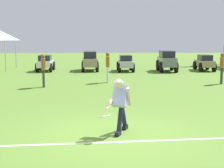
% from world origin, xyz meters
% --- Properties ---
extents(ground_plane, '(80.00, 80.00, 0.00)m').
position_xyz_m(ground_plane, '(0.00, 0.00, 0.00)').
color(ground_plane, '#5B832F').
extents(field_line_paint, '(21.99, 2.05, 0.01)m').
position_xyz_m(field_line_paint, '(0.00, -0.62, 0.00)').
color(field_line_paint, white).
rests_on(field_line_paint, ground_plane).
extents(frisbee_thrower, '(0.69, 1.03, 1.39)m').
position_xyz_m(frisbee_thrower, '(0.22, 0.09, 0.79)').
color(frisbee_thrower, '#191E38').
rests_on(frisbee_thrower, ground_plane).
extents(frisbee_in_flight, '(0.36, 0.37, 0.10)m').
position_xyz_m(frisbee_in_flight, '(-0.17, -0.41, 0.56)').
color(frisbee_in_flight, white).
extents(teammate_near_sideline, '(0.32, 0.48, 1.56)m').
position_xyz_m(teammate_near_sideline, '(5.78, 8.80, 0.94)').
color(teammate_near_sideline, '#33333D').
rests_on(teammate_near_sideline, ground_plane).
extents(teammate_midfield, '(0.26, 0.50, 1.56)m').
position_xyz_m(teammate_midfield, '(-3.01, 7.92, 0.94)').
color(teammate_midfield, '#33333D').
rests_on(teammate_midfield, ground_plane).
extents(teammate_deep, '(0.21, 0.49, 1.56)m').
position_xyz_m(teammate_deep, '(0.04, 9.46, 0.94)').
color(teammate_deep, silver).
rests_on(teammate_deep, ground_plane).
extents(parked_car_slot_a, '(1.13, 2.22, 1.10)m').
position_xyz_m(parked_car_slot_a, '(-4.16, 15.35, 0.56)').
color(parked_car_slot_a, silver).
rests_on(parked_car_slot_a, ground_plane).
extents(parked_car_slot_b, '(1.24, 2.44, 1.34)m').
position_xyz_m(parked_car_slot_b, '(-1.11, 15.60, 0.72)').
color(parked_car_slot_b, '#998466').
rests_on(parked_car_slot_b, ground_plane).
extents(parked_car_slot_c, '(1.12, 2.22, 1.10)m').
position_xyz_m(parked_car_slot_c, '(1.33, 15.14, 0.56)').
color(parked_car_slot_c, '#B7BABF').
rests_on(parked_car_slot_c, ground_plane).
extents(parked_car_slot_d, '(1.18, 2.36, 1.40)m').
position_xyz_m(parked_car_slot_d, '(4.15, 15.01, 0.74)').
color(parked_car_slot_d, slate).
rests_on(parked_car_slot_d, ground_plane).
extents(parked_car_slot_e, '(1.09, 2.21, 1.10)m').
position_xyz_m(parked_car_slot_e, '(6.86, 15.41, 0.56)').
color(parked_car_slot_e, '#998466').
rests_on(parked_car_slot_e, ground_plane).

